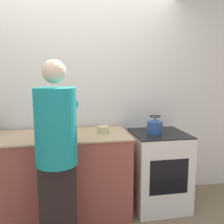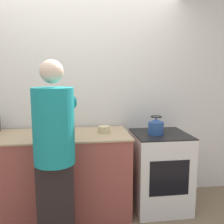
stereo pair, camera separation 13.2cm
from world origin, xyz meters
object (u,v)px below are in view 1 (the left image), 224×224
object	(u,v)px
person	(57,151)
kettle	(155,126)
knife	(55,134)
bowl_prep	(103,130)
cutting_board	(56,135)
oven	(158,169)

from	to	relation	value
person	kettle	distance (m)	1.19
knife	bowl_prep	distance (m)	0.53
person	cutting_board	size ratio (longest dim) A/B	4.88
bowl_prep	oven	bearing A→B (deg)	-1.86
oven	cutting_board	bearing A→B (deg)	-179.51
knife	person	bearing A→B (deg)	-69.41
person	knife	world-z (taller)	person
cutting_board	bowl_prep	size ratio (longest dim) A/B	2.60
cutting_board	kettle	world-z (taller)	kettle
cutting_board	knife	xyz separation A→B (m)	(-0.01, -0.01, 0.01)
kettle	bowl_prep	size ratio (longest dim) A/B	1.56
oven	bowl_prep	bearing A→B (deg)	178.14
knife	bowl_prep	bearing A→B (deg)	21.94
knife	kettle	world-z (taller)	kettle
oven	person	distance (m)	1.35
person	bowl_prep	size ratio (longest dim) A/B	12.68
knife	bowl_prep	size ratio (longest dim) A/B	1.72
knife	oven	bearing A→B (deg)	18.18
cutting_board	bowl_prep	world-z (taller)	bowl_prep
kettle	bowl_prep	xyz separation A→B (m)	(-0.59, 0.05, -0.03)
oven	bowl_prep	distance (m)	0.83
bowl_prep	knife	bearing A→B (deg)	-175.07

